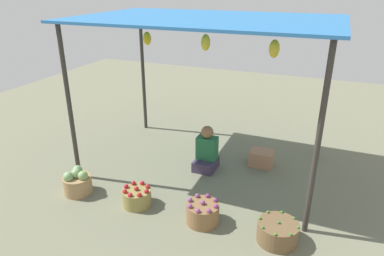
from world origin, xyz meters
name	(u,v)px	position (x,y,z in m)	size (l,w,h in m)	color
ground_plane	(205,165)	(0.00, 0.00, 0.00)	(14.00, 14.00, 0.00)	#707159
market_stall_structure	(207,28)	(0.00, 0.00, 2.35)	(3.92, 2.56, 2.51)	#38332D
vendor_person	(207,153)	(0.06, -0.07, 0.30)	(0.36, 0.44, 0.78)	#3B314B
basket_cabbages	(77,182)	(-1.50, -1.53, 0.18)	(0.42, 0.42, 0.41)	#9F7C52
basket_red_apples	(137,197)	(-0.50, -1.46, 0.13)	(0.42, 0.42, 0.30)	olive
basket_purple_onions	(203,213)	(0.52, -1.47, 0.15)	(0.44, 0.44, 0.34)	olive
basket_green_chilies	(278,232)	(1.51, -1.47, 0.13)	(0.51, 0.51, 0.30)	brown
wooden_crate_near_vendor	(261,158)	(0.91, 0.39, 0.14)	(0.39, 0.32, 0.27)	#A17555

